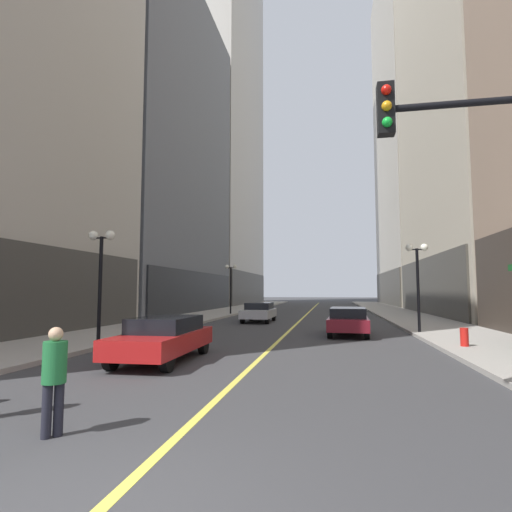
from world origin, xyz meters
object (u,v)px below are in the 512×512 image
at_px(street_lamp_right_mid, 417,268).
at_px(car_red, 164,337).
at_px(car_silver, 259,311).
at_px(street_lamp_left_near, 101,261).
at_px(street_lamp_left_far, 231,278).
at_px(fire_hydrant_right, 464,339).
at_px(pedestrian_in_green_parka, 54,373).
at_px(car_maroon, 348,320).

bearing_deg(street_lamp_right_mid, car_red, -135.53).
xyz_separation_m(car_silver, street_lamp_left_near, (-3.74, -13.50, 2.54)).
height_order(street_lamp_left_far, fire_hydrant_right, street_lamp_left_far).
bearing_deg(car_red, street_lamp_right_mid, 44.47).
xyz_separation_m(car_silver, pedestrian_in_green_parka, (0.87, -22.13, 0.20)).
distance_m(car_red, street_lamp_right_mid, 13.17).
height_order(car_maroon, street_lamp_right_mid, street_lamp_right_mid).
relative_size(street_lamp_left_far, street_lamp_right_mid, 1.00).
height_order(pedestrian_in_green_parka, fire_hydrant_right, pedestrian_in_green_parka).
bearing_deg(street_lamp_left_far, car_silver, -61.44).
height_order(car_silver, street_lamp_left_far, street_lamp_left_far).
relative_size(car_silver, street_lamp_left_near, 0.98).
xyz_separation_m(pedestrian_in_green_parka, street_lamp_left_near, (-4.61, 8.63, 2.34)).
relative_size(car_red, street_lamp_right_mid, 1.04).
relative_size(car_red, fire_hydrant_right, 5.75).
distance_m(car_maroon, street_lamp_left_near, 11.53).
bearing_deg(car_red, pedestrian_in_green_parka, -80.84).
xyz_separation_m(street_lamp_left_far, street_lamp_right_mid, (12.80, -13.57, 0.00)).
distance_m(car_silver, fire_hydrant_right, 15.18).
relative_size(car_maroon, pedestrian_in_green_parka, 3.02).
xyz_separation_m(pedestrian_in_green_parka, street_lamp_right_mid, (8.19, 15.42, 2.34)).
relative_size(pedestrian_in_green_parka, street_lamp_left_near, 0.36).
xyz_separation_m(car_red, car_silver, (0.16, 15.76, -0.00)).
bearing_deg(car_silver, street_lamp_right_mid, -36.51).
bearing_deg(street_lamp_right_mid, car_silver, 143.49).
distance_m(car_silver, street_lamp_left_far, 8.21).
height_order(car_maroon, pedestrian_in_green_parka, pedestrian_in_green_parka).
bearing_deg(car_maroon, car_silver, 127.70).
distance_m(car_red, car_maroon, 10.24).
bearing_deg(pedestrian_in_green_parka, car_maroon, 71.95).
height_order(car_red, car_maroon, same).
relative_size(car_red, street_lamp_left_near, 1.04).
relative_size(car_red, car_maroon, 0.96).
bearing_deg(car_maroon, street_lamp_left_far, 123.53).
height_order(car_maroon, street_lamp_left_near, street_lamp_left_near).
bearing_deg(street_lamp_left_near, street_lamp_right_mid, 27.96).
relative_size(car_maroon, street_lamp_left_far, 1.08).
bearing_deg(street_lamp_left_far, car_maroon, -56.47).
bearing_deg(street_lamp_right_mid, car_maroon, -169.20).
height_order(car_red, street_lamp_right_mid, street_lamp_right_mid).
relative_size(car_silver, street_lamp_right_mid, 0.98).
height_order(car_red, street_lamp_left_near, street_lamp_left_near).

